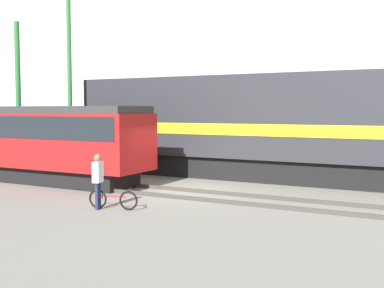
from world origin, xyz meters
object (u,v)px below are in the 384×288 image
object	(u,v)px
freight_locomotive	(260,125)
streetcar	(35,139)
utility_pole_left	(18,96)
utility_pole_center	(70,78)
person	(98,176)
bicycle	(113,199)

from	to	relation	value
freight_locomotive	streetcar	xyz separation A→B (m)	(-8.34, -5.25, -0.57)
utility_pole_left	freight_locomotive	bearing A→B (deg)	12.12
streetcar	utility_pole_left	xyz separation A→B (m)	(-3.88, 2.62, 1.94)
utility_pole_center	person	bearing A→B (deg)	-42.40
bicycle	utility_pole_center	xyz separation A→B (m)	(-6.99, 5.78, 4.30)
freight_locomotive	utility_pole_center	distance (m)	9.37
freight_locomotive	bicycle	distance (m)	8.84
streetcar	person	bearing A→B (deg)	-28.66
bicycle	utility_pole_left	bearing A→B (deg)	151.14
person	streetcar	bearing A→B (deg)	151.34
streetcar	person	distance (m)	7.13
utility_pole_left	utility_pole_center	xyz separation A→B (m)	(3.50, -0.00, 0.81)
freight_locomotive	person	world-z (taller)	freight_locomotive
streetcar	utility_pole_center	bearing A→B (deg)	98.22
streetcar	utility_pole_left	bearing A→B (deg)	145.93
streetcar	freight_locomotive	bearing A→B (deg)	32.17
person	utility_pole_center	xyz separation A→B (m)	(-6.59, 6.02, 3.55)
freight_locomotive	bicycle	xyz separation A→B (m)	(-1.73, -8.41, -2.12)
person	utility_pole_center	bearing A→B (deg)	137.60
streetcar	person	size ratio (longest dim) A/B	6.30
freight_locomotive	bicycle	world-z (taller)	freight_locomotive
freight_locomotive	utility_pole_left	world-z (taller)	utility_pole_left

